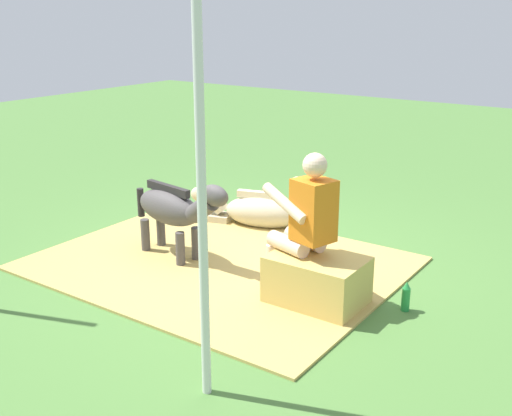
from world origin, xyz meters
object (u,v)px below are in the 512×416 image
object	(u,v)px
pony_standing	(175,209)
pony_lying	(254,210)
hay_bale	(317,281)
person_seated	(304,220)
tent_pole_left	(202,208)
soda_bottle	(406,297)

from	to	relation	value
pony_standing	pony_lying	world-z (taller)	pony_standing
hay_bale	pony_lying	xyz separation A→B (m)	(1.58, -1.34, -0.02)
person_seated	tent_pole_left	world-z (taller)	tent_pole_left
pony_standing	tent_pole_left	size ratio (longest dim) A/B	0.53
hay_bale	pony_lying	size ratio (longest dim) A/B	0.58
pony_standing	soda_bottle	bearing A→B (deg)	-174.21
hay_bale	pony_lying	distance (m)	2.08
tent_pole_left	soda_bottle	bearing A→B (deg)	-108.49
person_seated	pony_standing	size ratio (longest dim) A/B	0.97
hay_bale	pony_standing	distance (m)	1.69
hay_bale	soda_bottle	bearing A→B (deg)	-154.68
pony_lying	tent_pole_left	world-z (taller)	tent_pole_left
hay_bale	person_seated	world-z (taller)	person_seated
hay_bale	tent_pole_left	distance (m)	1.86
hay_bale	pony_lying	bearing A→B (deg)	-40.35
pony_lying	soda_bottle	world-z (taller)	pony_lying
pony_lying	tent_pole_left	bearing A→B (deg)	119.59
soda_bottle	pony_standing	bearing A→B (deg)	5.79
hay_bale	pony_lying	world-z (taller)	hay_bale
hay_bale	soda_bottle	distance (m)	0.75
person_seated	hay_bale	bearing A→B (deg)	168.48
pony_lying	tent_pole_left	xyz separation A→B (m)	(-1.63, 2.88, 1.08)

